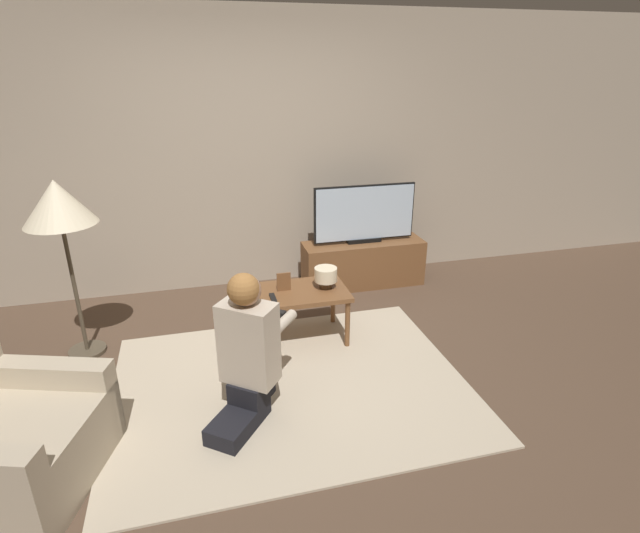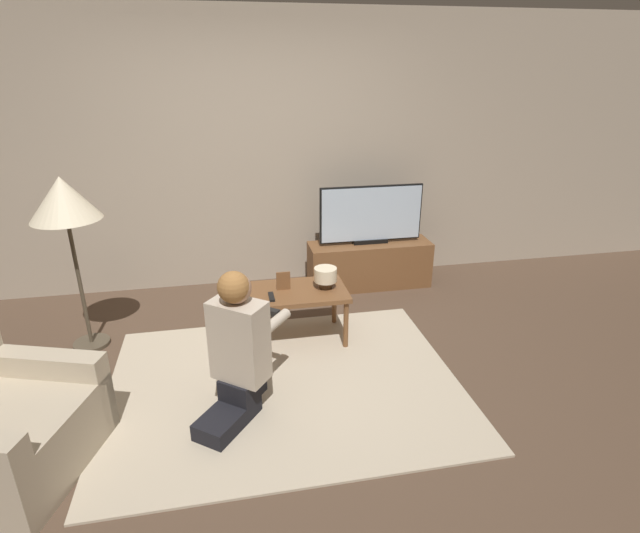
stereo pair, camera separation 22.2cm
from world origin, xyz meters
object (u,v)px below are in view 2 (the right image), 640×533
(coffee_table, at_px, (298,296))
(floor_lamp, at_px, (64,204))
(tv, at_px, (371,215))
(table_lamp, at_px, (325,276))
(person_kneeling, at_px, (238,346))

(coffee_table, height_order, floor_lamp, floor_lamp)
(tv, relative_size, coffee_table, 1.33)
(coffee_table, distance_m, table_lamp, 0.27)
(person_kneeling, bearing_deg, table_lamp, -92.86)
(coffee_table, distance_m, floor_lamp, 1.85)
(table_lamp, bearing_deg, floor_lamp, 172.85)
(coffee_table, relative_size, table_lamp, 4.25)
(tv, height_order, floor_lamp, floor_lamp)
(floor_lamp, bearing_deg, coffee_table, -8.17)
(tv, bearing_deg, table_lamp, -124.79)
(tv, distance_m, coffee_table, 1.32)
(coffee_table, bearing_deg, table_lamp, 0.63)
(tv, relative_size, table_lamp, 5.65)
(coffee_table, xyz_separation_m, person_kneeling, (-0.51, -0.85, 0.10))
(tv, xyz_separation_m, table_lamp, (-0.65, -0.93, -0.20))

